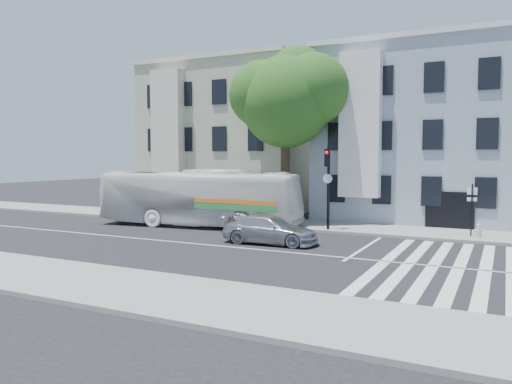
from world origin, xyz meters
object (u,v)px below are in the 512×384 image
Objects in this scene: bus at (199,198)px; fire_hydrant at (479,231)px; traffic_signal at (328,176)px; sedan at (270,230)px.

bus is 16.85× the size of fire_hydrant.
fire_hydrant is at bearing -90.16° from bus.
bus is at bearing 172.46° from traffic_signal.
sedan is 10.36m from fire_hydrant.
sedan is at bearing -149.11° from fire_hydrant.
sedan is 0.97× the size of traffic_signal.
traffic_signal is (7.63, 1.21, 1.38)m from bus.
bus is 7.36m from sedan.
bus is 15.40m from fire_hydrant.
traffic_signal is (1.27, 4.77, 2.42)m from sedan.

